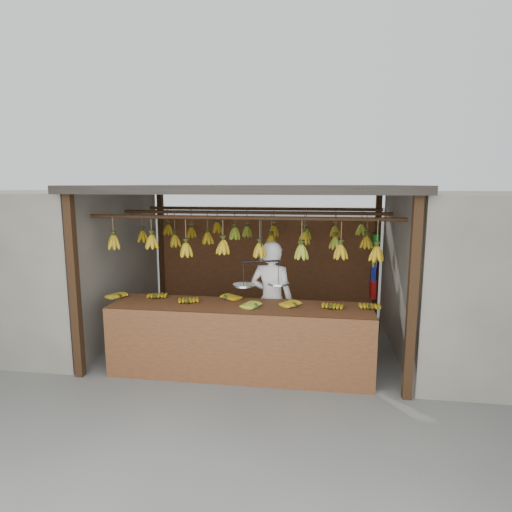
# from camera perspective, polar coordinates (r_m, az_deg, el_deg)

# --- Properties ---
(ground) EXTENTS (80.00, 80.00, 0.00)m
(ground) POSITION_cam_1_polar(r_m,az_deg,el_deg) (6.77, -0.37, -11.35)
(ground) COLOR #5B5B57
(stall) EXTENTS (4.30, 3.30, 2.40)m
(stall) POSITION_cam_1_polar(r_m,az_deg,el_deg) (6.66, 0.04, 5.74)
(stall) COLOR black
(stall) RESTS_ON ground
(neighbor_left) EXTENTS (3.00, 3.00, 2.30)m
(neighbor_left) POSITION_cam_1_polar(r_m,az_deg,el_deg) (7.84, -27.40, -0.81)
(neighbor_left) COLOR slate
(neighbor_left) RESTS_ON ground
(neighbor_right) EXTENTS (3.00, 3.00, 2.30)m
(neighbor_right) POSITION_cam_1_polar(r_m,az_deg,el_deg) (6.90, 30.68, -2.36)
(neighbor_right) COLOR slate
(neighbor_right) RESTS_ON ground
(counter) EXTENTS (3.49, 0.76, 0.96)m
(counter) POSITION_cam_1_polar(r_m,az_deg,el_deg) (5.39, -2.34, -8.94)
(counter) COLOR brown
(counter) RESTS_ON ground
(hanging_bananas) EXTENTS (3.55, 2.25, 0.40)m
(hanging_bananas) POSITION_cam_1_polar(r_m,az_deg,el_deg) (6.38, -0.42, 2.31)
(hanging_bananas) COLOR #B48D13
(hanging_bananas) RESTS_ON ground
(balance_scale) EXTENTS (0.69, 0.42, 0.86)m
(balance_scale) POSITION_cam_1_polar(r_m,az_deg,el_deg) (5.43, 0.69, -3.31)
(balance_scale) COLOR black
(balance_scale) RESTS_ON ground
(vendor) EXTENTS (0.68, 0.52, 1.67)m
(vendor) POSITION_cam_1_polar(r_m,az_deg,el_deg) (5.90, 2.09, -6.00)
(vendor) COLOR white
(vendor) RESTS_ON ground
(bag_bundles) EXTENTS (0.08, 0.26, 1.14)m
(bag_bundles) POSITION_cam_1_polar(r_m,az_deg,el_deg) (7.79, 15.43, -1.15)
(bag_bundles) COLOR #199926
(bag_bundles) RESTS_ON ground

